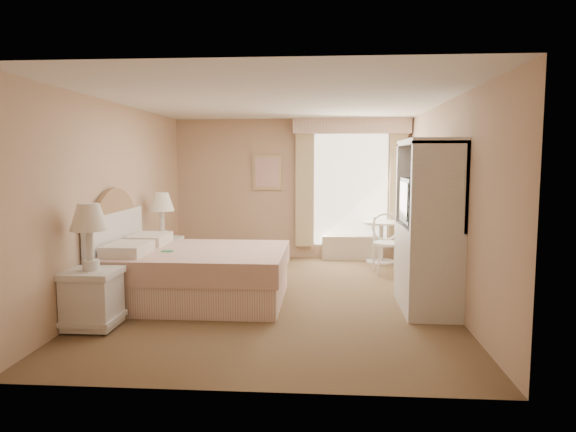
# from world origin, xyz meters

# --- Properties ---
(room) EXTENTS (4.21, 5.51, 2.51)m
(room) POSITION_xyz_m (0.00, 0.00, 1.25)
(room) COLOR brown
(room) RESTS_ON ground
(window) EXTENTS (2.05, 0.22, 2.51)m
(window) POSITION_xyz_m (1.05, 2.65, 1.34)
(window) COLOR white
(window) RESTS_ON room
(framed_art) EXTENTS (0.52, 0.04, 0.62)m
(framed_art) POSITION_xyz_m (-0.45, 2.71, 1.55)
(framed_art) COLOR tan
(framed_art) RESTS_ON room
(bed) EXTENTS (2.20, 1.73, 1.53)m
(bed) POSITION_xyz_m (-1.12, -0.24, 0.37)
(bed) COLOR tan
(bed) RESTS_ON room
(nightstand_near) EXTENTS (0.54, 0.54, 1.30)m
(nightstand_near) POSITION_xyz_m (-1.84, -1.39, 0.49)
(nightstand_near) COLOR white
(nightstand_near) RESTS_ON room
(nightstand_far) EXTENTS (0.52, 0.52, 1.27)m
(nightstand_far) POSITION_xyz_m (-1.84, 0.97, 0.48)
(nightstand_far) COLOR white
(nightstand_far) RESTS_ON room
(round_table) EXTENTS (0.68, 0.68, 0.72)m
(round_table) POSITION_xyz_m (1.57, 2.40, 0.48)
(round_table) COLOR silver
(round_table) RESTS_ON room
(cafe_chair) EXTENTS (0.51, 0.51, 0.93)m
(cafe_chair) POSITION_xyz_m (1.57, 1.60, 0.54)
(cafe_chair) COLOR silver
(cafe_chair) RESTS_ON room
(armoire) EXTENTS (0.60, 1.21, 2.01)m
(armoire) POSITION_xyz_m (1.81, -0.39, 0.83)
(armoire) COLOR white
(armoire) RESTS_ON room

